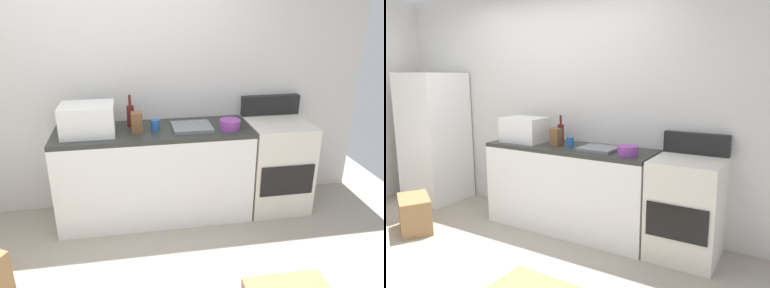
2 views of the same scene
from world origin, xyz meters
TOP-DOWN VIEW (x-y plane):
  - ground_plane at (0.00, 0.00)m, footprint 6.00×6.00m
  - wall_back at (0.00, 1.55)m, footprint 5.00×0.10m
  - kitchen_counter at (0.30, 1.20)m, footprint 1.80×0.60m
  - refrigerator at (-1.75, 1.15)m, footprint 0.68×0.66m
  - stove_oven at (1.52, 1.21)m, footprint 0.60×0.61m
  - microwave at (-0.27, 1.17)m, footprint 0.46×0.34m
  - sink_basin at (0.65, 1.16)m, footprint 0.36×0.32m
  - wine_bottle at (0.10, 1.32)m, footprint 0.07×0.07m
  - coffee_mug at (0.32, 1.17)m, footprint 0.08×0.08m
  - knife_block at (0.15, 1.15)m, footprint 0.10×0.10m
  - mixing_bowl at (0.99, 1.09)m, footprint 0.19×0.19m
  - cardboard_box_medium at (-1.10, 0.32)m, footprint 0.58×0.51m

SIDE VIEW (x-z plane):
  - ground_plane at x=0.00m, z-range 0.00..0.00m
  - cardboard_box_medium at x=-1.10m, z-range 0.00..0.36m
  - kitchen_counter at x=0.30m, z-range 0.00..0.90m
  - stove_oven at x=1.52m, z-range -0.08..1.02m
  - refrigerator at x=-1.75m, z-range 0.00..1.66m
  - sink_basin at x=0.65m, z-range 0.90..0.93m
  - mixing_bowl at x=0.99m, z-range 0.90..0.99m
  - coffee_mug at x=0.32m, z-range 0.90..1.00m
  - knife_block at x=0.15m, z-range 0.90..1.08m
  - wine_bottle at x=0.10m, z-range 0.86..1.16m
  - microwave at x=-0.27m, z-range 0.90..1.17m
  - wall_back at x=0.00m, z-range 0.00..2.60m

